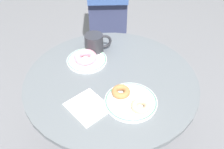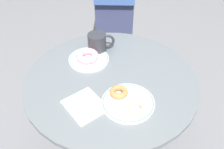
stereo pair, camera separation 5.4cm
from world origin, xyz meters
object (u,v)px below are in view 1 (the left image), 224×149
donut_pink_frosted (85,57)px  plate_left (87,60)px  plate_right (131,101)px  donut_cinnamon (121,92)px  cafe_table (111,108)px  coffee_mug (95,43)px  paper_napkin (88,107)px  donut_glazed (141,106)px

donut_pink_frosted → plate_left: bearing=91.2°
plate_left → plate_right: size_ratio=0.92×
plate_left → plate_right: 0.31m
donut_cinnamon → plate_right: bearing=5.1°
donut_pink_frosted → cafe_table: bearing=5.6°
plate_right → coffee_mug: bearing=162.5°
cafe_table → paper_napkin: bearing=-68.7°
donut_glazed → coffee_mug: size_ratio=0.60×
cafe_table → donut_cinnamon: (0.11, -0.04, 0.22)m
cafe_table → paper_napkin: paper_napkin is taller
cafe_table → donut_cinnamon: bearing=-22.9°
plate_left → donut_cinnamon: (0.26, -0.04, 0.02)m
donut_glazed → donut_pink_frosted: bearing=175.9°
plate_right → donut_pink_frosted: size_ratio=1.93×
cafe_table → donut_pink_frosted: size_ratio=7.06×
cafe_table → plate_left: size_ratio=3.98×
coffee_mug → donut_cinnamon: bearing=-21.0°
cafe_table → donut_pink_frosted: donut_pink_frosted is taller
plate_left → donut_glazed: bearing=-5.2°
donut_glazed → plate_left: bearing=174.8°
donut_pink_frosted → paper_napkin: (0.22, -0.16, -0.02)m
plate_left → donut_pink_frosted: 0.02m
donut_glazed → cafe_table: bearing=168.7°
plate_right → coffee_mug: coffee_mug is taller
donut_pink_frosted → paper_napkin: bearing=-35.4°
donut_pink_frosted → coffee_mug: 0.09m
donut_glazed → paper_napkin: 0.19m
plate_left → plate_right: same height
donut_pink_frosted → donut_cinnamon: donut_pink_frosted is taller
donut_cinnamon → plate_left: bearing=172.0°
cafe_table → donut_glazed: bearing=-11.3°
plate_right → donut_cinnamon: (-0.05, -0.00, 0.02)m
coffee_mug → plate_right: bearing=-17.5°
donut_cinnamon → paper_napkin: size_ratio=0.49×
cafe_table → donut_glazed: 0.30m
cafe_table → donut_cinnamon: size_ratio=10.22×
plate_left → donut_glazed: donut_glazed is taller
plate_right → donut_pink_frosted: (-0.31, 0.03, 0.02)m
cafe_table → plate_left: plate_left is taller
plate_right → donut_cinnamon: donut_cinnamon is taller
plate_right → donut_pink_frosted: donut_pink_frosted is taller
plate_left → paper_napkin: bearing=-36.6°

